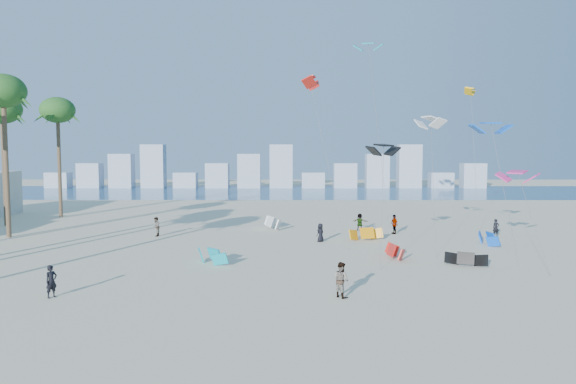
{
  "coord_description": "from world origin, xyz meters",
  "views": [
    {
      "loc": [
        3.17,
        -23.31,
        7.66
      ],
      "look_at": [
        3.0,
        16.0,
        4.5
      ],
      "focal_mm": 33.9,
      "sensor_mm": 36.0,
      "label": 1
    }
  ],
  "objects": [
    {
      "name": "flying_kites",
      "position": [
        15.07,
        20.84,
        11.18
      ],
      "size": [
        31.98,
        24.19,
        18.56
      ],
      "color": "black",
      "rests_on": "ground"
    },
    {
      "name": "kitesurfer_near",
      "position": [
        -9.11,
        4.05,
        0.85
      ],
      "size": [
        0.69,
        0.74,
        1.7
      ],
      "primitive_type": "imported",
      "rotation": [
        0.0,
        0.0,
        0.97
      ],
      "color": "black",
      "rests_on": "ground"
    },
    {
      "name": "ground",
      "position": [
        0.0,
        0.0,
        0.0
      ],
      "size": [
        220.0,
        220.0,
        0.0
      ],
      "primitive_type": "plane",
      "color": "beige",
      "rests_on": "ground"
    },
    {
      "name": "grounded_kites",
      "position": [
        8.02,
        18.97,
        0.48
      ],
      "size": [
        23.19,
        19.45,
        1.09
      ],
      "color": "#0D95A7",
      "rests_on": "ground"
    },
    {
      "name": "ocean",
      "position": [
        0.0,
        72.0,
        0.01
      ],
      "size": [
        220.0,
        220.0,
        0.0
      ],
      "primitive_type": "plane",
      "color": "navy",
      "rests_on": "ground"
    },
    {
      "name": "kitesurfer_mid",
      "position": [
        5.79,
        4.2,
        0.92
      ],
      "size": [
        1.1,
        1.13,
        1.84
      ],
      "primitive_type": "imported",
      "rotation": [
        0.0,
        0.0,
        2.25
      ],
      "color": "gray",
      "rests_on": "ground"
    },
    {
      "name": "kitesurfers_far",
      "position": [
        9.95,
        22.17,
        0.81
      ],
      "size": [
        35.3,
        16.06,
        1.75
      ],
      "color": "black",
      "rests_on": "ground"
    },
    {
      "name": "distant_skyline",
      "position": [
        -1.19,
        82.0,
        3.09
      ],
      "size": [
        85.0,
        3.0,
        8.4
      ],
      "color": "#9EADBF",
      "rests_on": "ground"
    }
  ]
}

